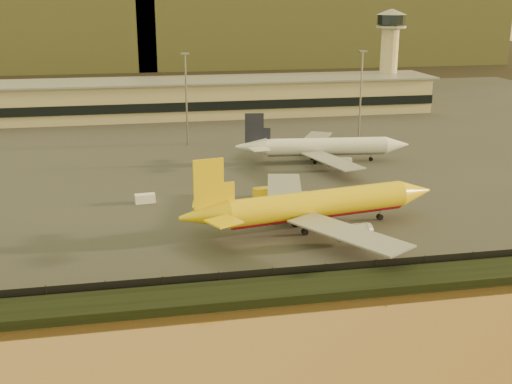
% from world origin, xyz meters
% --- Properties ---
extents(ground, '(900.00, 900.00, 0.00)m').
position_xyz_m(ground, '(0.00, 0.00, 0.00)').
color(ground, black).
rests_on(ground, ground).
extents(embankment, '(320.00, 7.00, 1.40)m').
position_xyz_m(embankment, '(0.00, -17.00, 0.70)').
color(embankment, black).
rests_on(embankment, ground).
extents(tarmac, '(320.00, 220.00, 0.20)m').
position_xyz_m(tarmac, '(0.00, 95.00, 0.10)').
color(tarmac, '#2D2D2D').
rests_on(tarmac, ground).
extents(perimeter_fence, '(300.00, 0.05, 2.20)m').
position_xyz_m(perimeter_fence, '(0.00, -13.00, 1.30)').
color(perimeter_fence, black).
rests_on(perimeter_fence, tarmac).
extents(terminal_building, '(202.00, 25.00, 12.60)m').
position_xyz_m(terminal_building, '(-14.52, 125.55, 6.25)').
color(terminal_building, tan).
rests_on(terminal_building, tarmac).
extents(control_tower, '(11.20, 11.20, 35.50)m').
position_xyz_m(control_tower, '(70.00, 131.00, 21.66)').
color(control_tower, tan).
rests_on(control_tower, tarmac).
extents(apron_light_masts, '(152.20, 12.20, 25.40)m').
position_xyz_m(apron_light_masts, '(15.00, 75.00, 15.70)').
color(apron_light_masts, slate).
rests_on(apron_light_masts, tarmac).
extents(distant_hills, '(470.00, 160.00, 70.00)m').
position_xyz_m(distant_hills, '(-20.74, 340.00, 31.39)').
color(distant_hills, brown).
rests_on(distant_hills, ground).
extents(dhl_cargo_jet, '(49.32, 47.74, 14.76)m').
position_xyz_m(dhl_cargo_jet, '(6.03, 7.57, 4.61)').
color(dhl_cargo_jet, yellow).
rests_on(dhl_cargo_jet, tarmac).
extents(white_narrowbody_jet, '(44.22, 42.92, 12.70)m').
position_xyz_m(white_narrowbody_jet, '(21.80, 53.99, 3.99)').
color(white_narrowbody_jet, white).
rests_on(white_narrowbody_jet, tarmac).
extents(gse_vehicle_yellow, '(4.78, 2.55, 2.06)m').
position_xyz_m(gse_vehicle_yellow, '(1.24, 27.74, 1.23)').
color(gse_vehicle_yellow, yellow).
rests_on(gse_vehicle_yellow, tarmac).
extents(gse_vehicle_white, '(4.19, 2.19, 1.82)m').
position_xyz_m(gse_vehicle_white, '(-23.35, 28.75, 1.11)').
color(gse_vehicle_white, white).
rests_on(gse_vehicle_white, tarmac).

